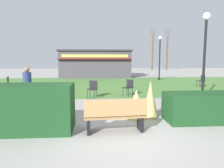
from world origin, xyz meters
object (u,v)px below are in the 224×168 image
Objects in this scene: person_strolling at (28,87)px; parked_car_west_slot at (79,69)px; lamppost_far at (160,52)px; tree_left_bg at (152,52)px; tree_right_bg at (167,52)px; cafe_chair_east at (93,88)px; park_bench at (115,115)px; cafe_chair_center at (129,86)px; cafe_chair_north at (202,80)px; cafe_chair_west at (6,82)px; trash_bin at (23,113)px; lamppost_mid at (205,46)px; food_kiosk at (95,64)px.

person_strolling is 0.40× the size of parked_car_west_slot.
lamppost_far is 17.97m from tree_left_bg.
parked_car_west_slot is 0.58× the size of tree_right_bg.
cafe_chair_east is 0.53× the size of person_strolling.
park_bench reaches higher than cafe_chair_center.
person_strolling is 32.20m from tree_right_bg.
cafe_chair_north is 23.33m from tree_right_bg.
person_strolling is at bearing -58.11° from cafe_chair_west.
trash_bin is 34.15m from tree_right_bg.
tree_right_bg reaches higher than trash_bin.
parked_car_west_slot is 0.57× the size of tree_left_bg.
trash_bin is at bearing -128.76° from cafe_chair_center.
lamppost_mid is 1.00× the size of lamppost_far.
cafe_chair_center is 0.12× the size of tree_left_bg.
trash_bin is (-8.24, -13.22, -2.25)m from lamppost_far.
lamppost_far is at bearing 26.24° from cafe_chair_west.
parked_car_west_slot is (-2.45, 6.73, -0.89)m from food_kiosk.
park_bench is 10.30m from cafe_chair_west.
park_bench is 5.23m from cafe_chair_east.
lamppost_mid reaches higher than park_bench.
cafe_chair_west is at bearing -119.71° from food_kiosk.
food_kiosk reaches higher than trash_bin.
trash_bin is at bearing -140.75° from cafe_chair_north.
trash_bin is 12.62m from cafe_chair_north.
cafe_chair_west is 8.02m from cafe_chair_center.
cafe_chair_center is (3.95, 4.92, 0.12)m from trash_bin.
parked_car_west_slot is at bearing 97.11° from cafe_chair_east.
person_strolling reaches higher than cafe_chair_east.
lamppost_far is at bearing 62.67° from cafe_chair_center.
lamppost_mid is 4.77× the size of cafe_chair_center.
person_strolling reaches higher than cafe_chair_center.
tree_left_bg reaches higher than lamppost_far.
trash_bin is 0.93× the size of cafe_chair_west.
parked_car_west_slot is at bearing 111.24° from lamppost_mid.
tree_left_bg reaches higher than cafe_chair_west.
person_strolling is at bearing -129.99° from lamppost_far.
cafe_chair_north is at bearing 24.41° from cafe_chair_east.
tree_right_bg is (14.98, 30.55, 2.89)m from trash_bin.
lamppost_far is 14.05m from person_strolling.
tree_left_bg is (12.30, 30.71, 2.96)m from trash_bin.
tree_right_bg is at bearing 74.46° from lamppost_mid.
cafe_chair_north is 19.03m from parked_car_west_slot.
person_strolling reaches higher than park_bench.
trash_bin is at bearing -121.93° from lamppost_far.
tree_right_bg is (12.28, 31.29, 2.82)m from park_bench.
cafe_chair_west is 0.12× the size of tree_right_bg.
lamppost_far is at bearing 58.07° from trash_bin.
cafe_chair_east is 0.12× the size of tree_right_bg.
cafe_chair_west reaches higher than trash_bin.
cafe_chair_east is at bearing 66.10° from trash_bin.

